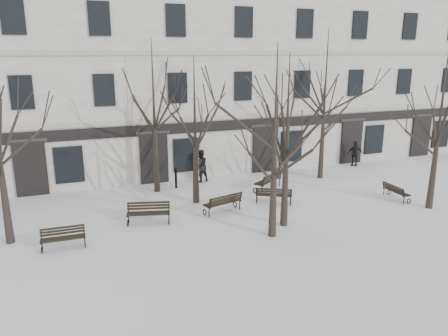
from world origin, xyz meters
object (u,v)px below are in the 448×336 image
tree_1 (276,120)px  bench_4 (269,180)px  tree_2 (287,121)px  bench_5 (396,191)px  bench_3 (148,212)px  bench_0 (63,237)px  bench_1 (223,202)px  bench_2 (274,195)px  tree_3 (442,107)px

tree_1 → bench_4: 7.57m
tree_2 → bench_5: (7.03, 1.06, -4.15)m
tree_1 → bench_3: (-4.50, 3.16, -4.32)m
tree_1 → bench_0: size_ratio=4.65×
bench_1 → bench_2: bearing=169.5°
bench_5 → tree_1: bearing=105.0°
tree_3 → bench_1: (-9.63, 2.90, -4.39)m
bench_5 → bench_2: bearing=77.6°
tree_3 → bench_3: 14.18m
tree_1 → tree_3: tree_3 is taller
tree_2 → bench_5: size_ratio=4.56×
tree_2 → bench_5: tree_2 is taller
bench_0 → tree_2: bearing=-4.5°
bench_3 → tree_2: bearing=-8.2°
bench_2 → bench_3: bench_3 is taller
bench_2 → bench_3: 6.33m
tree_3 → bench_1: size_ratio=3.97×
tree_2 → bench_3: bearing=157.3°
tree_2 → bench_0: 10.02m
bench_1 → bench_2: bench_1 is taller
bench_2 → bench_3: (-6.32, -0.30, 0.03)m
tree_2 → tree_3: (7.68, -0.54, 0.32)m
bench_0 → bench_1: (7.13, 1.43, 0.06)m
bench_3 → bench_4: bench_4 is taller
tree_2 → bench_1: bearing=129.7°
tree_2 → bench_1: size_ratio=3.71×
bench_0 → bench_4: bearing=21.1°
bench_2 → bench_5: (6.21, -1.53, -0.05)m
tree_3 → bench_5: tree_3 is taller
bench_4 → bench_2: bearing=36.4°
bench_0 → bench_5: 16.11m
bench_2 → bench_4: bench_4 is taller
bench_4 → bench_5: bearing=112.1°
bench_2 → bench_4: 2.34m
tree_1 → bench_2: 5.85m
tree_1 → bench_1: 5.47m
bench_4 → tree_2: bearing=37.9°
tree_2 → bench_4: bearing=71.1°
bench_3 → bench_5: 12.59m
bench_2 → bench_3: bearing=31.1°
bench_0 → bench_2: bearing=10.9°
bench_1 → bench_3: size_ratio=1.00×
bench_1 → bench_5: size_ratio=1.23×
tree_2 → bench_2: (0.82, 2.60, -4.10)m
bench_3 → bench_2: bearing=17.2°
tree_3 → tree_1: bearing=-177.9°
bench_2 → bench_4: bearing=-82.0°
tree_3 → bench_0: tree_3 is taller
bench_5 → bench_1: bearing=83.3°
tree_2 → bench_0: tree_2 is taller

